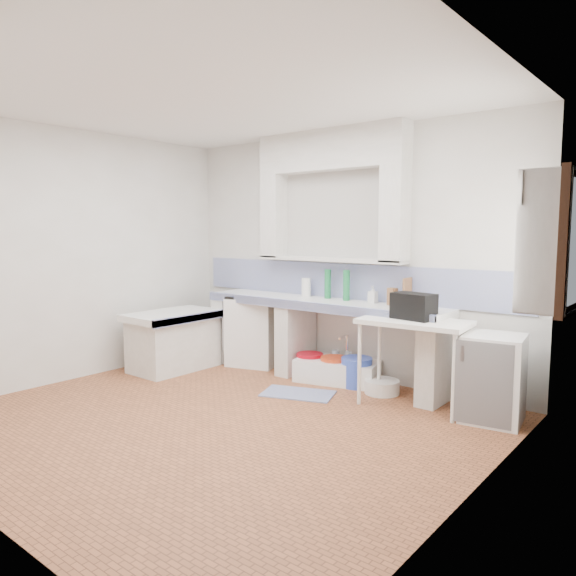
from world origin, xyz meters
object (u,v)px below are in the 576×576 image
Objects in this scene: stove at (256,331)px; fridge at (493,378)px; sink at (338,372)px; side_table at (413,363)px.

fridge is at bearing -21.42° from stove.
fridge is (1.75, -0.18, 0.28)m from sink.
stove reaches higher than side_table.
sink is 1.11m from side_table.
stove reaches higher than sink.
fridge is at bearing -20.03° from sink.
stove is 3.01m from fridge.
side_table reaches higher than sink.
stove is at bearing 168.12° from fridge.
stove is 2.30m from side_table.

